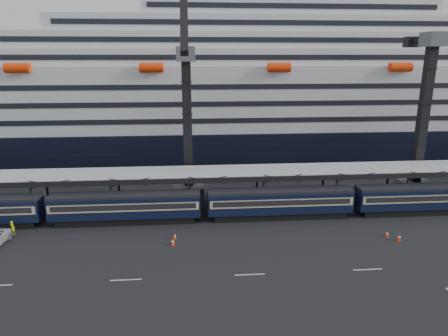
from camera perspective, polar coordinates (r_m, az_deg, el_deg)
The scene contains 11 objects.
ground at distance 47.89m, azimuth 20.10°, elevation -10.98°, with size 260.00×260.00×0.00m, color black.
train at distance 54.04m, azimuth 11.48°, elevation -4.67°, with size 133.05×3.00×4.05m.
canopy at distance 58.13m, azimuth 14.98°, elevation -0.28°, with size 130.00×6.25×5.53m.
cruise_ship at distance 86.93m, azimuth 7.63°, elevation 10.05°, with size 214.09×28.84×34.00m.
crane_dark_near at distance 57.86m, azimuth -5.27°, elevation 6.90°, with size 4.50×17.75×35.08m.
crane_dark_mid at distance 66.25m, azimuth 26.88°, elevation 7.65°, with size 4.50×18.24×39.64m.
worker at distance 54.73m, azimuth -27.98°, elevation -7.53°, with size 0.62×0.41×1.70m, color #CEF10C.
traffic_cone_b at distance 47.88m, azimuth -7.05°, elevation -9.60°, with size 0.36×0.36×0.71m.
traffic_cone_c at distance 46.40m, azimuth -7.34°, elevation -10.39°, with size 0.42×0.42×0.84m.
traffic_cone_d at distance 51.83m, azimuth 22.28°, elevation -8.68°, with size 0.36×0.36×0.73m.
traffic_cone_e at distance 51.32m, azimuth 23.75°, elevation -9.05°, with size 0.41×0.41×0.81m.
Camera 1 is at (-19.34, -38.59, 20.75)m, focal length 32.00 mm.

